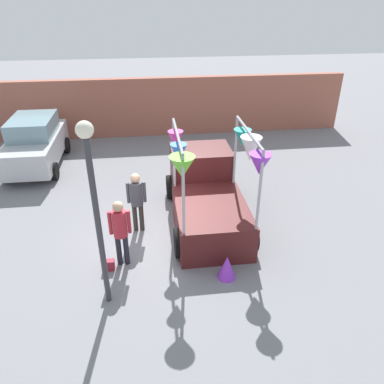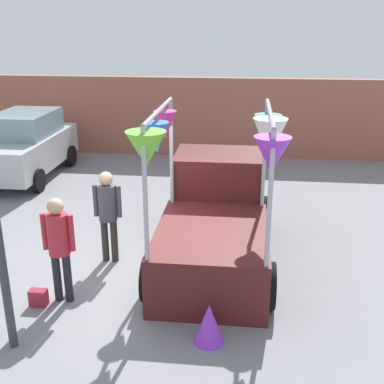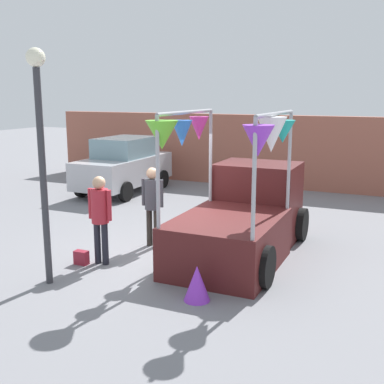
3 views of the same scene
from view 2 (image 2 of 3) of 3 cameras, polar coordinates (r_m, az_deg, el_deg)
ground_plane at (r=9.00m, az=-6.88°, el=-9.32°), size 60.00×60.00×0.00m
vendor_truck at (r=9.15m, az=2.86°, el=-2.58°), size 2.40×4.10×3.04m
parked_car at (r=14.75m, az=-19.09°, el=5.27°), size 1.88×4.00×1.88m
person_customer at (r=7.87m, az=-15.53°, el=-5.52°), size 0.53×0.34×1.78m
person_vendor at (r=9.00m, az=-9.97°, el=-1.88°), size 0.53×0.34×1.78m
handbag at (r=8.28m, az=-17.73°, el=-11.85°), size 0.28×0.16×0.28m
brick_boundary_wall at (r=16.31m, az=-0.52°, el=8.92°), size 18.00×0.36×2.60m
folded_kite_bundle_violet at (r=7.05m, az=2.02°, el=-15.31°), size 0.45×0.45×0.60m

